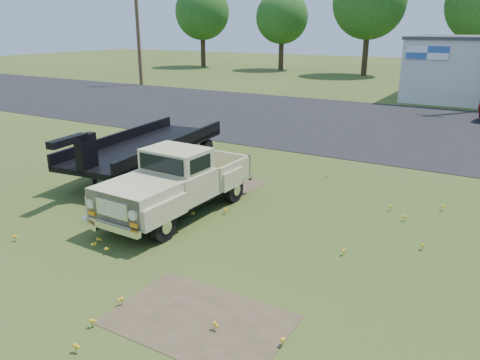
# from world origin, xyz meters

# --- Properties ---
(ground) EXTENTS (140.00, 140.00, 0.00)m
(ground) POSITION_xyz_m (0.00, 0.00, 0.00)
(ground) COLOR #374E19
(ground) RESTS_ON ground
(asphalt_lot) EXTENTS (90.00, 14.00, 0.02)m
(asphalt_lot) POSITION_xyz_m (0.00, 15.00, 0.00)
(asphalt_lot) COLOR black
(asphalt_lot) RESTS_ON ground
(dirt_patch_a) EXTENTS (3.00, 2.00, 0.01)m
(dirt_patch_a) POSITION_xyz_m (1.50, -3.00, 0.00)
(dirt_patch_a) COLOR #483D26
(dirt_patch_a) RESTS_ON ground
(dirt_patch_b) EXTENTS (2.20, 1.60, 0.01)m
(dirt_patch_b) POSITION_xyz_m (-2.00, 3.50, 0.00)
(dirt_patch_b) COLOR #483D26
(dirt_patch_b) RESTS_ON ground
(utility_pole_west) EXTENTS (1.60, 0.30, 9.00)m
(utility_pole_west) POSITION_xyz_m (-22.00, 22.00, 4.60)
(utility_pole_west) COLOR #4B3822
(utility_pole_west) RESTS_ON ground
(treeline_a) EXTENTS (6.40, 6.40, 9.52)m
(treeline_a) POSITION_xyz_m (-28.00, 40.00, 6.30)
(treeline_a) COLOR #382819
(treeline_a) RESTS_ON ground
(treeline_b) EXTENTS (5.76, 5.76, 8.57)m
(treeline_b) POSITION_xyz_m (-18.00, 41.00, 5.67)
(treeline_b) COLOR #382819
(treeline_b) RESTS_ON ground
(treeline_c) EXTENTS (7.04, 7.04, 10.47)m
(treeline_c) POSITION_xyz_m (-8.00, 39.50, 6.93)
(treeline_c) COLOR #382819
(treeline_c) RESTS_ON ground
(vintage_pickup_truck) EXTENTS (2.07, 5.00, 1.79)m
(vintage_pickup_truck) POSITION_xyz_m (-1.74, 0.66, 0.90)
(vintage_pickup_truck) COLOR #BEB97F
(vintage_pickup_truck) RESTS_ON ground
(flatbed_trailer) EXTENTS (3.15, 7.34, 1.94)m
(flatbed_trailer) POSITION_xyz_m (-5.03, 3.23, 0.97)
(flatbed_trailer) COLOR black
(flatbed_trailer) RESTS_ON ground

